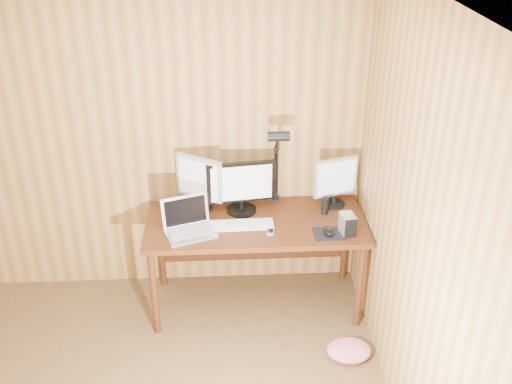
{
  "coord_description": "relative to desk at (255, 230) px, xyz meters",
  "views": [
    {
      "loc": [
        0.73,
        -2.1,
        3.01
      ],
      "look_at": [
        0.93,
        1.58,
        1.02
      ],
      "focal_mm": 42.0,
      "sensor_mm": 36.0,
      "label": 1
    }
  ],
  "objects": [
    {
      "name": "laptop",
      "position": [
        -0.48,
        -0.18,
        0.18
      ],
      "size": [
        0.4,
        0.36,
        0.24
      ],
      "rotation": [
        0.0,
        0.0,
        0.33
      ],
      "color": "silver",
      "rests_on": "desk"
    },
    {
      "name": "fabric_pile",
      "position": [
        0.62,
        -0.69,
        -0.58
      ],
      "size": [
        0.31,
        0.26,
        0.1
      ],
      "primitive_type": null,
      "rotation": [
        0.0,
        0.0,
        -0.0
      ],
      "color": "#D96987",
      "rests_on": "floor"
    },
    {
      "name": "desk_lamp",
      "position": [
        0.17,
        0.15,
        0.54
      ],
      "size": [
        0.16,
        0.22,
        0.68
      ],
      "rotation": [
        0.0,
        0.0,
        -0.34
      ],
      "color": "black",
      "rests_on": "desk"
    },
    {
      "name": "speaker",
      "position": [
        0.52,
        0.01,
        0.19
      ],
      "size": [
        0.05,
        0.05,
        0.13
      ],
      "primitive_type": "cylinder",
      "color": "black",
      "rests_on": "desk"
    },
    {
      "name": "monitor_center",
      "position": [
        -0.1,
        0.08,
        0.33
      ],
      "size": [
        0.51,
        0.22,
        0.4
      ],
      "rotation": [
        0.0,
        0.0,
        0.13
      ],
      "color": "black",
      "rests_on": "desk"
    },
    {
      "name": "mousepad",
      "position": [
        0.5,
        -0.27,
        0.12
      ],
      "size": [
        0.22,
        0.18,
        0.0
      ],
      "primitive_type": "cube",
      "rotation": [
        0.0,
        0.0,
        0.0
      ],
      "color": "black",
      "rests_on": "desk"
    },
    {
      "name": "monitor_right",
      "position": [
        0.61,
        0.13,
        0.33
      ],
      "size": [
        0.34,
        0.16,
        0.39
      ],
      "rotation": [
        0.0,
        0.0,
        0.3
      ],
      "color": "black",
      "rests_on": "desk"
    },
    {
      "name": "phone",
      "position": [
        0.1,
        -0.22,
        0.13
      ],
      "size": [
        0.06,
        0.1,
        0.01
      ],
      "rotation": [
        0.0,
        0.0,
        -0.11
      ],
      "color": "silver",
      "rests_on": "desk"
    },
    {
      "name": "room_shell",
      "position": [
        -0.93,
        -1.7,
        0.62
      ],
      "size": [
        4.0,
        4.0,
        4.0
      ],
      "color": "brown",
      "rests_on": "ground"
    },
    {
      "name": "desk",
      "position": [
        0.0,
        0.0,
        0.0
      ],
      "size": [
        1.6,
        0.7,
        0.75
      ],
      "color": "#47210E",
      "rests_on": "floor"
    },
    {
      "name": "keyboard",
      "position": [
        -0.1,
        -0.13,
        0.13
      ],
      "size": [
        0.46,
        0.15,
        0.02
      ],
      "rotation": [
        0.0,
        0.0,
        0.03
      ],
      "color": "white",
      "rests_on": "desk"
    },
    {
      "name": "monitor_left",
      "position": [
        -0.4,
        0.13,
        0.35
      ],
      "size": [
        0.34,
        0.23,
        0.43
      ],
      "rotation": [
        0.0,
        0.0,
        -0.55
      ],
      "color": "black",
      "rests_on": "desk"
    },
    {
      "name": "hard_drive",
      "position": [
        0.63,
        -0.26,
        0.19
      ],
      "size": [
        0.11,
        0.15,
        0.14
      ],
      "rotation": [
        0.0,
        0.0,
        0.17
      ],
      "color": "silver",
      "rests_on": "desk"
    },
    {
      "name": "mouse",
      "position": [
        0.5,
        -0.27,
        0.15
      ],
      "size": [
        0.1,
        0.13,
        0.04
      ],
      "primitive_type": "ellipsoid",
      "rotation": [
        0.0,
        0.0,
        0.24
      ],
      "color": "black",
      "rests_on": "mousepad"
    }
  ]
}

